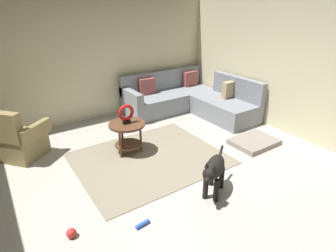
# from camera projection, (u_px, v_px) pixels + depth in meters

# --- Properties ---
(ground_plane) EXTENTS (6.00, 6.00, 0.10)m
(ground_plane) POSITION_uv_depth(u_px,v_px,m) (165.00, 186.00, 3.92)
(ground_plane) COLOR #B7B2A8
(wall_back) EXTENTS (6.00, 0.12, 2.70)m
(wall_back) POSITION_uv_depth(u_px,v_px,m) (85.00, 56.00, 5.58)
(wall_back) COLOR beige
(wall_back) RESTS_ON ground_plane
(wall_right) EXTENTS (0.12, 6.00, 2.70)m
(wall_right) POSITION_uv_depth(u_px,v_px,m) (303.00, 64.00, 4.85)
(wall_right) COLOR beige
(wall_right) RESTS_ON ground_plane
(area_rug) EXTENTS (2.30, 1.90, 0.01)m
(area_rug) POSITION_uv_depth(u_px,v_px,m) (149.00, 158.00, 4.51)
(area_rug) COLOR gray
(area_rug) RESTS_ON ground_plane
(sectional_couch) EXTENTS (2.20, 2.25, 0.88)m
(sectional_couch) POSITION_uv_depth(u_px,v_px,m) (189.00, 100.00, 6.32)
(sectional_couch) COLOR gray
(sectional_couch) RESTS_ON ground_plane
(armchair) EXTENTS (0.97, 1.00, 0.88)m
(armchair) POSITION_uv_depth(u_px,v_px,m) (18.00, 140.00, 4.41)
(armchair) COLOR olive
(armchair) RESTS_ON ground_plane
(side_table) EXTENTS (0.60, 0.60, 0.54)m
(side_table) POSITION_uv_depth(u_px,v_px,m) (127.00, 130.00, 4.54)
(side_table) COLOR brown
(side_table) RESTS_ON ground_plane
(torus_sculpture) EXTENTS (0.28, 0.08, 0.33)m
(torus_sculpture) POSITION_uv_depth(u_px,v_px,m) (126.00, 113.00, 4.42)
(torus_sculpture) COLOR black
(torus_sculpture) RESTS_ON side_table
(dog_bed_mat) EXTENTS (0.80, 0.60, 0.09)m
(dog_bed_mat) POSITION_uv_depth(u_px,v_px,m) (254.00, 142.00, 4.95)
(dog_bed_mat) COLOR gray
(dog_bed_mat) RESTS_ON ground_plane
(dog) EXTENTS (0.74, 0.51, 0.63)m
(dog) POSITION_uv_depth(u_px,v_px,m) (214.00, 170.00, 3.52)
(dog) COLOR black
(dog) RESTS_ON ground_plane
(dog_toy_ball) EXTENTS (0.11, 0.11, 0.11)m
(dog_toy_ball) POSITION_uv_depth(u_px,v_px,m) (71.00, 233.00, 2.97)
(dog_toy_ball) COLOR red
(dog_toy_ball) RESTS_ON ground_plane
(dog_toy_rope) EXTENTS (0.18, 0.07, 0.05)m
(dog_toy_rope) POSITION_uv_depth(u_px,v_px,m) (143.00, 224.00, 3.14)
(dog_toy_rope) COLOR blue
(dog_toy_rope) RESTS_ON ground_plane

